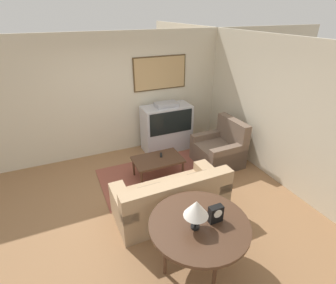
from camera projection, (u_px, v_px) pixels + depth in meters
The scene contains 12 objects.
ground_plane at pixel (147, 202), 4.70m from camera, with size 12.00×12.00×0.00m, color #8E6642.
wall_back at pixel (113, 96), 5.82m from camera, with size 12.00×0.10×2.70m.
wall_right at pixel (274, 110), 5.02m from camera, with size 0.06×12.00×2.70m.
area_rug at pixel (157, 175), 5.42m from camera, with size 2.29×1.44×0.01m.
tv at pixel (166, 127), 6.25m from camera, with size 1.15×0.56×1.18m.
couch at pixel (172, 199), 4.29m from camera, with size 1.84×0.88×0.82m.
armchair at pixel (220, 150), 5.75m from camera, with size 0.90×0.94×0.99m.
coffee_table at pixel (158, 161), 5.21m from camera, with size 0.96×0.61×0.44m.
console_table at pixel (199, 227), 3.21m from camera, with size 1.25×1.25×0.76m.
table_lamp at pixel (196, 209), 2.99m from camera, with size 0.30×0.30×0.40m.
mantel_clock at pixel (216, 214), 3.17m from camera, with size 0.18×0.10×0.22m.
remote at pixel (161, 155), 5.30m from camera, with size 0.10×0.16×0.02m.
Camera 1 is at (-1.14, -3.53, 3.09)m, focal length 28.00 mm.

